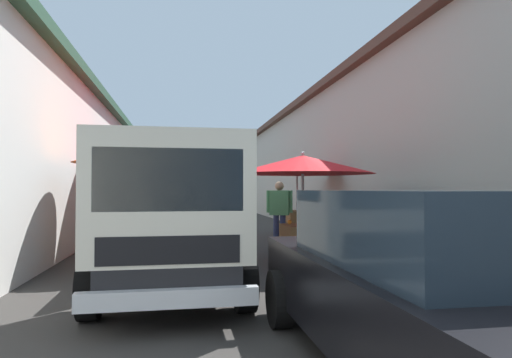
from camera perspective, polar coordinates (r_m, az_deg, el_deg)
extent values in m
plane|color=#33302D|center=(15.14, -5.57, -6.86)|extent=(90.00, 90.00, 0.00)
cube|color=silver|center=(18.27, -28.51, 0.67)|extent=(49.50, 7.00, 4.09)
cube|color=#284C38|center=(18.46, -28.43, 7.41)|extent=(49.80, 7.50, 0.24)
cube|color=#A39E93|center=(19.09, 15.32, 1.35)|extent=(49.50, 7.00, 4.68)
cube|color=#4C3328|center=(19.36, 15.27, 8.64)|extent=(49.80, 7.50, 0.24)
cylinder|color=#9E9EA3|center=(13.09, 5.33, -2.53)|extent=(0.06, 0.06, 2.37)
cone|color=red|center=(13.11, 5.33, 1.66)|extent=(2.51, 2.51, 0.46)
sphere|color=#9E9EA3|center=(13.12, 5.32, 2.83)|extent=(0.07, 0.07, 0.07)
cube|color=brown|center=(13.40, 5.65, -5.83)|extent=(0.85, 0.78, 0.82)
sphere|color=orange|center=(13.56, 5.94, -3.85)|extent=(0.09, 0.09, 0.09)
sphere|color=orange|center=(13.43, 6.66, -3.87)|extent=(0.09, 0.09, 0.09)
sphere|color=orange|center=(13.42, 6.69, -3.87)|extent=(0.09, 0.09, 0.09)
sphere|color=orange|center=(13.41, 6.03, -3.87)|extent=(0.09, 0.09, 0.09)
cylinder|color=#9E9EA3|center=(15.68, -10.24, -2.76)|extent=(0.06, 0.06, 2.13)
cone|color=red|center=(15.68, -10.23, 0.27)|extent=(2.81, 2.81, 0.47)
sphere|color=#9E9EA3|center=(15.69, -10.22, 1.28)|extent=(0.07, 0.07, 0.07)
cube|color=olive|center=(15.88, -10.44, -5.26)|extent=(0.95, 0.69, 0.73)
sphere|color=orange|center=(16.00, -9.61, -3.57)|extent=(0.09, 0.09, 0.09)
sphere|color=orange|center=(15.85, -10.93, -3.78)|extent=(0.09, 0.09, 0.09)
sphere|color=orange|center=(15.67, -10.10, -3.81)|extent=(0.09, 0.09, 0.09)
cylinder|color=#9E9EA3|center=(8.97, -15.26, -3.17)|extent=(0.06, 0.06, 2.33)
cone|color=#D84C14|center=(8.99, -15.22, 3.11)|extent=(2.41, 2.41, 0.36)
sphere|color=#9E9EA3|center=(9.01, -15.21, 4.51)|extent=(0.07, 0.07, 0.07)
cube|color=brown|center=(9.04, -15.99, -7.91)|extent=(0.91, 0.77, 0.83)
sphere|color=orange|center=(8.87, -14.46, -5.05)|extent=(0.09, 0.09, 0.09)
sphere|color=orange|center=(8.81, -17.09, -5.06)|extent=(0.09, 0.09, 0.09)
sphere|color=orange|center=(9.00, -14.49, -4.65)|extent=(0.09, 0.09, 0.09)
sphere|color=orange|center=(9.23, -16.93, -4.89)|extent=(0.09, 0.09, 0.09)
cylinder|color=#9E9EA3|center=(8.84, 6.07, -3.86)|extent=(0.06, 0.06, 2.14)
cone|color=red|center=(8.84, 6.06, 1.87)|extent=(2.85, 2.85, 0.37)
sphere|color=#9E9EA3|center=(8.86, 6.05, 3.34)|extent=(0.07, 0.07, 0.07)
cube|color=brown|center=(8.98, 6.05, -8.29)|extent=(0.99, 0.74, 0.74)
sphere|color=orange|center=(9.09, 5.85, -5.58)|extent=(0.09, 0.09, 0.09)
sphere|color=orange|center=(8.96, 6.89, -5.64)|extent=(0.09, 0.09, 0.09)
sphere|color=orange|center=(9.00, 6.38, -5.28)|extent=(0.09, 0.09, 0.09)
sphere|color=orange|center=(9.12, 4.36, -5.57)|extent=(0.09, 0.09, 0.09)
cylinder|color=#9E9EA3|center=(11.51, -15.05, -2.79)|extent=(0.06, 0.06, 2.32)
cone|color=red|center=(11.53, -15.02, 2.12)|extent=(2.82, 2.82, 0.34)
sphere|color=#9E9EA3|center=(11.55, -15.01, 3.17)|extent=(0.07, 0.07, 0.07)
cube|color=brown|center=(11.73, -14.98, -6.55)|extent=(0.93, 0.65, 0.77)
sphere|color=orange|center=(11.43, -15.34, -4.53)|extent=(0.09, 0.09, 0.09)
sphere|color=orange|center=(11.70, -14.61, -4.20)|extent=(0.09, 0.09, 0.09)
sphere|color=orange|center=(11.75, -14.65, -4.45)|extent=(0.09, 0.09, 0.09)
sphere|color=orange|center=(11.90, -15.28, -4.41)|extent=(0.09, 0.09, 0.09)
cube|color=black|center=(3.87, 20.71, -14.55)|extent=(3.90, 1.72, 0.64)
cube|color=#19232D|center=(3.64, 21.84, -5.80)|extent=(2.34, 1.52, 0.56)
cube|color=black|center=(5.61, 10.54, -12.73)|extent=(0.10, 1.65, 0.20)
cube|color=silver|center=(5.41, 4.54, -10.16)|extent=(0.06, 0.24, 0.14)
cube|color=silver|center=(5.80, 15.96, -9.50)|extent=(0.06, 0.24, 0.14)
cylinder|color=black|center=(4.83, 3.10, -15.22)|extent=(0.60, 0.20, 0.60)
cylinder|color=black|center=(5.47, 21.49, -13.49)|extent=(0.60, 0.20, 0.60)
cube|color=black|center=(6.89, -10.93, -9.31)|extent=(4.82, 1.54, 0.36)
cube|color=beige|center=(5.19, -11.03, -2.19)|extent=(1.56, 1.77, 1.40)
cube|color=#19232D|center=(4.46, -11.11, -0.08)|extent=(0.08, 1.47, 0.63)
cube|color=#19232D|center=(5.19, -11.02, -0.26)|extent=(1.07, 1.79, 0.45)
cube|color=black|center=(4.49, -11.15, -8.99)|extent=(0.08, 1.40, 0.28)
cube|color=silver|center=(4.49, -11.19, -14.95)|extent=(0.14, 1.75, 0.18)
cube|color=gray|center=(7.70, -4.71, -5.27)|extent=(3.16, 0.10, 0.50)
cube|color=gray|center=(7.71, -17.01, -5.21)|extent=(3.16, 0.10, 0.50)
cube|color=gray|center=(9.21, -10.80, -4.61)|extent=(0.08, 1.65, 0.50)
cylinder|color=black|center=(5.37, -1.45, -13.15)|extent=(0.72, 0.23, 0.72)
cylinder|color=black|center=(5.39, -20.67, -13.03)|extent=(0.72, 0.23, 0.72)
cylinder|color=black|center=(8.38, -4.79, -8.87)|extent=(0.72, 0.23, 0.72)
cylinder|color=black|center=(8.39, -16.91, -8.81)|extent=(0.72, 0.23, 0.72)
cylinder|color=navy|center=(11.00, 3.49, -6.81)|extent=(0.14, 0.14, 0.82)
cylinder|color=navy|center=(11.03, 2.62, -6.80)|extent=(0.14, 0.14, 0.82)
cube|color=#4C8C59|center=(10.97, 3.05, -3.09)|extent=(0.36, 0.52, 0.61)
sphere|color=#A57A5B|center=(10.97, 3.05, -0.90)|extent=(0.22, 0.22, 0.22)
cylinder|color=#4C8C59|center=(10.93, 4.54, -2.93)|extent=(0.08, 0.08, 0.55)
cylinder|color=#4C8C59|center=(11.02, 1.56, -2.92)|extent=(0.08, 0.08, 0.55)
cylinder|color=red|center=(7.10, 4.75, -9.74)|extent=(0.30, 0.30, 0.03)
cylinder|color=red|center=(7.25, 4.52, -11.26)|extent=(0.04, 0.04, 0.42)
cylinder|color=red|center=(7.11, 3.85, -11.45)|extent=(0.04, 0.04, 0.42)
cylinder|color=red|center=(7.03, 4.98, -11.57)|extent=(0.04, 0.04, 0.42)
cylinder|color=red|center=(7.17, 5.64, -11.37)|extent=(0.04, 0.04, 0.42)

